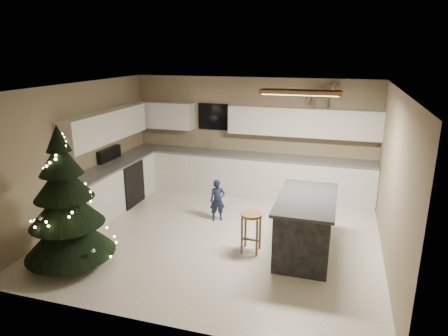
{
  "coord_description": "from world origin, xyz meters",
  "views": [
    {
      "loc": [
        1.96,
        -6.17,
        3.17
      ],
      "look_at": [
        0.0,
        0.35,
        1.15
      ],
      "focal_mm": 32.0,
      "sensor_mm": 36.0,
      "label": 1
    }
  ],
  "objects_px": {
    "island": "(305,225)",
    "christmas_tree": "(66,210)",
    "toddler": "(217,200)",
    "bar_stool": "(251,223)",
    "rocking_horse": "(322,95)"
  },
  "relations": [
    {
      "from": "christmas_tree",
      "to": "toddler",
      "type": "distance_m",
      "value": 2.82
    },
    {
      "from": "bar_stool",
      "to": "toddler",
      "type": "height_order",
      "value": "toddler"
    },
    {
      "from": "bar_stool",
      "to": "christmas_tree",
      "type": "xyz_separation_m",
      "value": [
        -2.53,
        -1.2,
        0.4
      ]
    },
    {
      "from": "island",
      "to": "toddler",
      "type": "distance_m",
      "value": 1.93
    },
    {
      "from": "island",
      "to": "christmas_tree",
      "type": "relative_size",
      "value": 0.78
    },
    {
      "from": "christmas_tree",
      "to": "toddler",
      "type": "relative_size",
      "value": 2.72
    },
    {
      "from": "island",
      "to": "bar_stool",
      "type": "bearing_deg",
      "value": -165.87
    },
    {
      "from": "christmas_tree",
      "to": "toddler",
      "type": "bearing_deg",
      "value": 53.92
    },
    {
      "from": "toddler",
      "to": "rocking_horse",
      "type": "distance_m",
      "value": 3.06
    },
    {
      "from": "island",
      "to": "christmas_tree",
      "type": "height_order",
      "value": "christmas_tree"
    },
    {
      "from": "bar_stool",
      "to": "christmas_tree",
      "type": "height_order",
      "value": "christmas_tree"
    },
    {
      "from": "bar_stool",
      "to": "christmas_tree",
      "type": "bearing_deg",
      "value": -154.65
    },
    {
      "from": "island",
      "to": "rocking_horse",
      "type": "bearing_deg",
      "value": 90.19
    },
    {
      "from": "christmas_tree",
      "to": "bar_stool",
      "type": "bearing_deg",
      "value": 25.35
    },
    {
      "from": "christmas_tree",
      "to": "island",
      "type": "bearing_deg",
      "value": 22.71
    }
  ]
}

